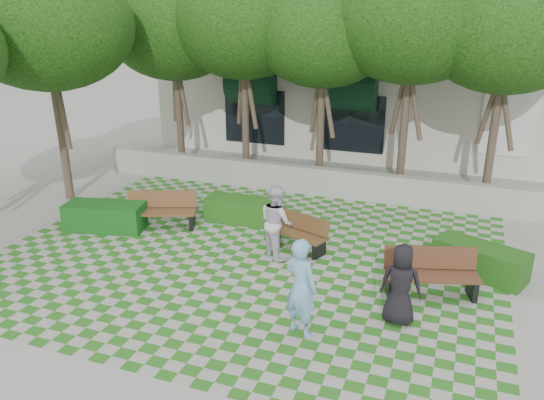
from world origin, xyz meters
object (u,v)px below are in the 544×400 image
at_px(person_white, 276,222).
at_px(person_blue, 301,287).
at_px(hedge_west, 105,216).
at_px(person_dark, 401,285).
at_px(hedge_midleft, 241,210).
at_px(bench_mid, 297,232).
at_px(bench_east, 431,274).
at_px(hedge_east, 480,260).
at_px(bench_west, 161,211).

bearing_deg(person_white, person_blue, 159.31).
relative_size(hedge_west, person_blue, 1.11).
height_order(person_blue, person_dark, person_blue).
bearing_deg(hedge_midleft, bench_mid, -29.27).
relative_size(bench_east, person_blue, 1.05).
height_order(bench_mid, person_blue, person_blue).
distance_m(bench_mid, person_dark, 3.87).
distance_m(hedge_west, person_blue, 7.19).
relative_size(hedge_east, person_white, 1.11).
relative_size(bench_west, person_blue, 1.04).
bearing_deg(bench_west, hedge_west, -174.56).
relative_size(bench_mid, person_blue, 0.91).
height_order(hedge_west, person_white, person_white).
height_order(hedge_east, person_dark, person_dark).
height_order(hedge_west, person_dark, person_dark).
xyz_separation_m(bench_mid, person_white, (-0.34, -0.63, 0.49)).
bearing_deg(bench_east, bench_mid, 142.77).
relative_size(bench_mid, hedge_east, 0.87).
bearing_deg(bench_mid, hedge_east, 22.36).
bearing_deg(hedge_midleft, person_blue, -55.31).
bearing_deg(person_blue, bench_east, -109.71).
height_order(hedge_west, person_blue, person_blue).
bearing_deg(bench_east, bench_west, 153.42).
bearing_deg(hedge_west, bench_west, 26.48).
height_order(person_dark, person_white, person_white).
bearing_deg(person_white, hedge_midleft, -4.43).
height_order(bench_east, bench_west, bench_east).
bearing_deg(hedge_midleft, bench_west, -148.70).
bearing_deg(person_white, hedge_west, 42.17).
xyz_separation_m(hedge_midleft, hedge_west, (-3.27, -1.84, 0.03)).
distance_m(bench_mid, hedge_west, 5.38).
bearing_deg(bench_west, bench_mid, -21.06).
xyz_separation_m(bench_mid, bench_west, (-3.96, 0.00, 0.06)).
bearing_deg(person_dark, person_blue, 32.99).
distance_m(bench_east, bench_mid, 3.59).
xyz_separation_m(bench_west, hedge_midleft, (1.90, 1.15, -0.14)).
relative_size(hedge_midleft, person_dark, 1.21).
relative_size(bench_mid, bench_west, 0.88).
relative_size(bench_east, hedge_west, 0.95).
height_order(bench_west, hedge_east, bench_west).
relative_size(hedge_west, person_white, 1.17).
bearing_deg(person_blue, hedge_west, -0.93).
bearing_deg(bench_mid, person_blue, -50.08).
distance_m(bench_east, hedge_midleft, 5.94).
distance_m(bench_mid, hedge_east, 4.36).
distance_m(bench_west, person_dark, 7.32).
distance_m(person_dark, person_white, 3.76).
height_order(person_blue, person_white, person_blue).
distance_m(bench_west, hedge_west, 1.54).
relative_size(hedge_east, person_dark, 1.24).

